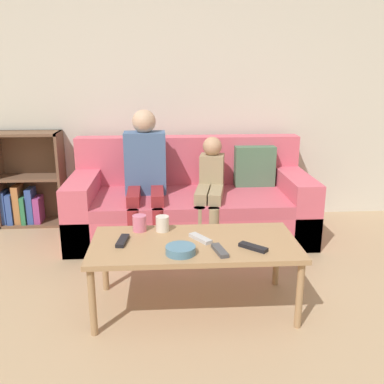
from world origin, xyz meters
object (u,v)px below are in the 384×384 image
(coffee_table, at_px, (194,248))
(tv_remote_2, at_px, (220,250))
(cup_near, at_px, (162,224))
(tv_remote_0, at_px, (123,241))
(cup_far, at_px, (140,223))
(couch, at_px, (191,204))
(tv_remote_3, at_px, (200,238))
(bookshelf, at_px, (29,187))
(snack_bowl, at_px, (181,250))
(person_adult, at_px, (145,169))
(tv_remote_1, at_px, (253,247))
(person_child, at_px, (210,185))

(coffee_table, height_order, tv_remote_2, tv_remote_2)
(cup_near, xyz_separation_m, tv_remote_2, (0.32, -0.35, -0.04))
(tv_remote_0, bearing_deg, cup_far, 71.10)
(couch, relative_size, tv_remote_3, 12.02)
(cup_near, height_order, cup_far, cup_far)
(couch, bearing_deg, cup_near, -103.22)
(bookshelf, bearing_deg, tv_remote_3, -46.76)
(tv_remote_3, bearing_deg, snack_bowl, -156.89)
(person_adult, xyz_separation_m, tv_remote_1, (0.66, -1.26, -0.17))
(couch, xyz_separation_m, bookshelf, (-1.49, 0.36, 0.08))
(coffee_table, bearing_deg, tv_remote_1, -21.01)
(cup_near, bearing_deg, person_child, 66.01)
(couch, height_order, snack_bowl, couch)
(coffee_table, height_order, person_child, person_child)
(couch, bearing_deg, tv_remote_1, -78.74)
(tv_remote_1, bearing_deg, tv_remote_2, 142.13)
(couch, height_order, cup_near, couch)
(bookshelf, distance_m, cup_far, 1.78)
(coffee_table, bearing_deg, snack_bowl, -118.17)
(tv_remote_1, distance_m, tv_remote_2, 0.20)
(couch, xyz_separation_m, cup_near, (-0.24, -1.04, 0.21))
(tv_remote_0, bearing_deg, tv_remote_2, -10.17)
(couch, height_order, cup_far, couch)
(cup_far, xyz_separation_m, tv_remote_3, (0.37, -0.18, -0.04))
(bookshelf, distance_m, tv_remote_2, 2.35)
(person_adult, height_order, tv_remote_3, person_adult)
(cup_far, bearing_deg, tv_remote_1, -26.36)
(cup_near, xyz_separation_m, snack_bowl, (0.10, -0.35, -0.03))
(cup_far, bearing_deg, bookshelf, 128.45)
(tv_remote_0, xyz_separation_m, snack_bowl, (0.33, -0.18, 0.01))
(bookshelf, bearing_deg, tv_remote_1, -44.26)
(person_child, relative_size, tv_remote_0, 4.92)
(tv_remote_1, relative_size, snack_bowl, 0.95)
(cup_near, xyz_separation_m, tv_remote_0, (-0.23, -0.17, -0.04))
(coffee_table, bearing_deg, tv_remote_2, -50.36)
(bookshelf, distance_m, coffee_table, 2.14)
(person_adult, bearing_deg, tv_remote_2, -71.79)
(tv_remote_0, bearing_deg, tv_remote_1, -3.38)
(tv_remote_1, height_order, tv_remote_3, same)
(cup_far, bearing_deg, snack_bowl, -56.17)
(coffee_table, bearing_deg, couch, 87.40)
(person_adult, xyz_separation_m, tv_remote_3, (0.37, -1.11, -0.17))
(tv_remote_3, bearing_deg, tv_remote_0, 147.74)
(bookshelf, relative_size, cup_far, 8.53)
(person_adult, height_order, person_child, person_adult)
(coffee_table, bearing_deg, person_child, 79.12)
(tv_remote_2, bearing_deg, snack_bowl, 168.94)
(coffee_table, bearing_deg, cup_near, 134.78)
(tv_remote_1, bearing_deg, couch, 53.76)
(tv_remote_0, height_order, tv_remote_1, same)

